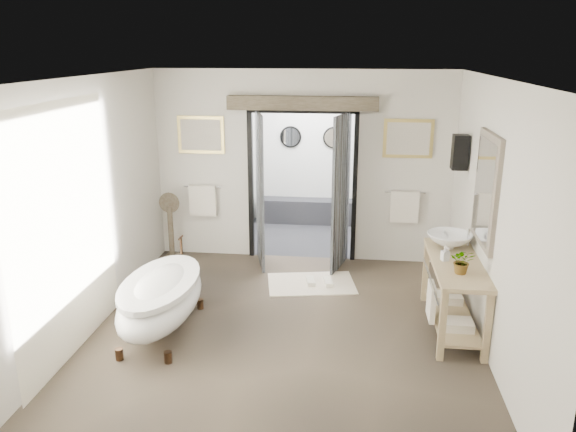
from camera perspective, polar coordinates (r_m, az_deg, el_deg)
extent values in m
plane|color=brown|center=(6.69, -0.60, -11.80)|extent=(5.00, 5.00, 0.00)
cube|color=beige|center=(3.84, -5.42, -10.56)|extent=(4.50, 0.02, 2.90)
cube|color=beige|center=(6.78, -19.86, 0.79)|extent=(0.02, 5.00, 2.90)
cube|color=beige|center=(6.27, 20.21, -0.52)|extent=(0.02, 5.00, 2.90)
cube|color=beige|center=(8.81, -8.50, 5.15)|extent=(1.45, 0.02, 2.90)
cube|color=beige|center=(8.55, 11.74, 4.62)|extent=(1.45, 0.02, 2.90)
cube|color=beige|center=(8.38, 1.53, 12.68)|extent=(1.60, 0.02, 0.60)
cube|color=silver|center=(5.88, -0.69, 13.83)|extent=(4.50, 5.00, 0.02)
cube|color=silver|center=(6.28, -21.72, -1.62)|extent=(0.02, 2.20, 2.70)
cube|color=gray|center=(6.54, 19.52, 2.52)|extent=(0.05, 0.95, 1.25)
cube|color=silver|center=(6.53, 19.27, 2.53)|extent=(0.01, 0.80, 1.10)
cube|color=black|center=(7.62, 17.09, 6.22)|extent=(0.20, 0.20, 0.45)
sphere|color=#FFCC8C|center=(7.62, 17.09, 6.22)|extent=(0.10, 0.10, 0.10)
cube|color=#28282C|center=(9.89, 1.93, -2.06)|extent=(2.20, 2.00, 0.01)
cube|color=silver|center=(9.38, 2.08, 12.51)|extent=(2.20, 2.00, 0.02)
cube|color=white|center=(10.54, 2.45, 6.13)|extent=(2.20, 0.02, 2.50)
cube|color=white|center=(9.71, -4.51, 5.16)|extent=(0.02, 2.00, 2.50)
cube|color=white|center=(9.54, 8.63, 4.81)|extent=(0.02, 2.00, 2.50)
cube|color=#28282C|center=(10.60, 2.31, 0.50)|extent=(2.00, 0.35, 0.45)
cylinder|color=silver|center=(10.48, 0.26, 8.03)|extent=(0.40, 0.03, 0.40)
cylinder|color=silver|center=(10.43, 4.68, 7.93)|extent=(0.40, 0.03, 0.40)
cube|color=black|center=(8.71, -3.80, 3.15)|extent=(0.07, 0.10, 2.30)
cube|color=black|center=(8.58, 6.79, 2.85)|extent=(0.07, 0.10, 2.30)
cube|color=black|center=(8.41, 1.51, 10.64)|extent=(1.67, 0.10, 0.07)
cube|color=black|center=(8.35, -2.87, 2.55)|extent=(0.25, 0.78, 2.30)
cube|color=black|center=(8.24, 5.40, 2.31)|extent=(0.25, 0.78, 2.30)
cube|color=#655A49|center=(8.30, 1.46, 11.39)|extent=(2.20, 0.20, 0.20)
cube|color=tan|center=(8.71, -8.83, 8.15)|extent=(0.72, 0.03, 0.57)
cube|color=beige|center=(8.70, -8.86, 8.14)|extent=(0.62, 0.01, 0.47)
cube|color=tan|center=(8.44, 12.11, 7.70)|extent=(0.72, 0.03, 0.57)
cube|color=beige|center=(8.43, 12.12, 7.69)|extent=(0.62, 0.01, 0.47)
cylinder|color=silver|center=(8.83, -8.67, 2.97)|extent=(0.60, 0.02, 0.02)
cube|color=white|center=(8.86, -8.64, 1.56)|extent=(0.42, 0.08, 0.48)
cylinder|color=silver|center=(8.56, 11.81, 2.37)|extent=(0.60, 0.02, 0.02)
cube|color=white|center=(8.60, 11.73, 0.92)|extent=(0.42, 0.08, 0.48)
cylinder|color=#352214|center=(6.42, -16.77, -13.29)|extent=(0.09, 0.09, 0.13)
cylinder|color=#352214|center=(6.24, -12.09, -13.85)|extent=(0.09, 0.09, 0.13)
cylinder|color=#352214|center=(7.48, -12.93, -8.49)|extent=(0.09, 0.09, 0.13)
cylinder|color=#352214|center=(7.32, -8.91, -8.81)|extent=(0.09, 0.09, 0.13)
ellipsoid|color=white|center=(6.69, -12.74, -8.24)|extent=(0.82, 1.83, 0.58)
cylinder|color=#352214|center=(7.29, -10.80, -2.97)|extent=(0.03, 0.03, 0.24)
cube|color=tan|center=(6.20, 15.42, -10.50)|extent=(0.07, 0.07, 0.85)
cube|color=tan|center=(6.29, 19.63, -10.49)|extent=(0.07, 0.07, 0.85)
cube|color=tan|center=(7.53, 13.82, -5.35)|extent=(0.07, 0.07, 0.85)
cube|color=tan|center=(7.61, 17.27, -5.42)|extent=(0.07, 0.07, 0.85)
cube|color=tan|center=(6.74, 16.72, -4.60)|extent=(0.55, 1.60, 0.05)
cube|color=tan|center=(7.01, 16.26, -9.68)|extent=(0.45, 1.50, 0.03)
cylinder|color=silver|center=(6.78, 14.31, -6.33)|extent=(0.02, 1.40, 0.02)
cube|color=white|center=(6.73, 14.34, -8.39)|extent=(0.06, 0.34, 0.42)
cube|color=white|center=(6.67, 16.79, -10.51)|extent=(0.35, 0.25, 0.10)
cube|color=white|center=(7.29, 15.87, -8.00)|extent=(0.35, 0.25, 0.10)
cube|color=#655A49|center=(9.02, -11.65, -4.09)|extent=(0.21, 0.21, 0.08)
cylinder|color=#655A49|center=(8.88, -11.81, -1.49)|extent=(0.08, 0.08, 0.80)
cylinder|color=silver|center=(8.77, -11.95, 1.35)|extent=(0.28, 0.02, 0.28)
cylinder|color=#655A49|center=(8.75, -11.98, 1.33)|extent=(0.32, 0.01, 0.32)
cube|color=beige|center=(7.96, 2.38, -6.87)|extent=(1.32, 1.00, 0.01)
cube|color=silver|center=(7.96, 2.30, -6.61)|extent=(0.16, 0.29, 0.05)
cube|color=silver|center=(7.95, 4.12, -6.68)|extent=(0.16, 0.29, 0.05)
imported|color=white|center=(7.10, 16.08, -2.43)|extent=(0.68, 0.68, 0.19)
imported|color=gray|center=(6.35, 17.30, -4.40)|extent=(0.28, 0.25, 0.28)
imported|color=gray|center=(6.69, 15.69, -3.67)|extent=(0.10, 0.10, 0.17)
imported|color=gray|center=(7.28, 15.63, -2.04)|extent=(0.13, 0.13, 0.16)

